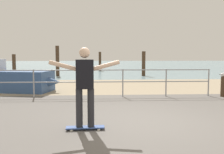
{
  "coord_description": "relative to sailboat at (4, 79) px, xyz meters",
  "views": [
    {
      "loc": [
        -1.13,
        -5.66,
        1.58
      ],
      "look_at": [
        -0.7,
        2.0,
        0.9
      ],
      "focal_mm": 40.2,
      "sensor_mm": 36.0,
      "label": 1
    }
  ],
  "objects": [
    {
      "name": "skateboard",
      "position": [
        3.79,
        -5.89,
        -0.46
      ],
      "size": [
        0.81,
        0.24,
        0.08
      ],
      "color": "#334C8C",
      "rests_on": "ground"
    },
    {
      "name": "bollard_short",
      "position": [
        8.73,
        -1.99,
        -0.13
      ],
      "size": [
        0.18,
        0.18,
        0.78
      ],
      "primitive_type": "cylinder",
      "color": "#422D1E",
      "rests_on": "ground"
    },
    {
      "name": "sea_surface",
      "position": [
        5.19,
        29.63,
        -0.52
      ],
      "size": [
        72.0,
        50.0,
        0.04
      ],
      "primitive_type": "cube",
      "color": "#75939E",
      "rests_on": "ground"
    },
    {
      "name": "sailboat",
      "position": [
        0.0,
        0.0,
        0.0
      ],
      "size": [
        5.07,
        2.32,
        5.29
      ],
      "color": "#335184",
      "rests_on": "ground"
    },
    {
      "name": "groyne_post_1",
      "position": [
        1.06,
        7.79,
        0.6
      ],
      "size": [
        0.27,
        0.27,
        2.25
      ],
      "primitive_type": "cylinder",
      "color": "#422D1E",
      "rests_on": "ground"
    },
    {
      "name": "ground_plane",
      "position": [
        5.19,
        -6.37,
        -0.52
      ],
      "size": [
        24.0,
        10.0,
        0.04
      ],
      "primitive_type": "cube",
      "color": "#605B56",
      "rests_on": "ground"
    },
    {
      "name": "groyne_post_3",
      "position": [
        7.45,
        7.44,
        0.4
      ],
      "size": [
        0.27,
        0.27,
        1.84
      ],
      "primitive_type": "cylinder",
      "color": "#422D1E",
      "rests_on": "ground"
    },
    {
      "name": "groyne_post_2",
      "position": [
        4.26,
        13.39,
        0.41
      ],
      "size": [
        0.25,
        0.25,
        1.87
      ],
      "primitive_type": "cylinder",
      "color": "#422D1E",
      "rests_on": "ground"
    },
    {
      "name": "beach_strip",
      "position": [
        5.19,
        1.63,
        -0.52
      ],
      "size": [
        24.0,
        6.0,
        0.04
      ],
      "primitive_type": "cube",
      "color": "tan",
      "rests_on": "ground"
    },
    {
      "name": "groyne_post_0",
      "position": [
        -2.14,
        7.86,
        0.29
      ],
      "size": [
        0.26,
        0.26,
        1.63
      ],
      "primitive_type": "cylinder",
      "color": "#422D1E",
      "rests_on": "ground"
    },
    {
      "name": "seagull",
      "position": [
        8.75,
        -1.98,
        0.33
      ],
      "size": [
        0.45,
        0.28,
        0.18
      ],
      "color": "white",
      "rests_on": "bollard_short"
    },
    {
      "name": "railing_fence",
      "position": [
        2.53,
        -1.77,
        0.18
      ],
      "size": [
        11.53,
        0.05,
        1.05
      ],
      "color": "gray",
      "rests_on": "ground"
    },
    {
      "name": "skateboarder",
      "position": [
        3.79,
        -5.89,
        0.49
      ],
      "size": [
        1.45,
        0.22,
        1.65
      ],
      "color": "#26262B",
      "rests_on": "skateboard"
    }
  ]
}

